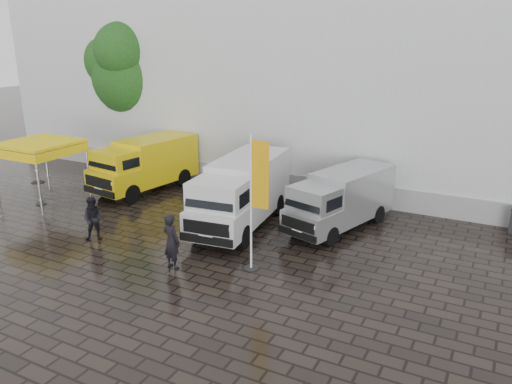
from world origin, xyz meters
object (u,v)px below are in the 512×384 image
van_yellow (145,166)px  person_tent (94,219)px  flagpole (256,198)px  canopy_tent (38,146)px  van_silver (341,201)px  van_white (241,194)px  person_front (171,241)px  cocktail_table (40,193)px

van_yellow → person_tent: bearing=-59.7°
flagpole → canopy_tent: bearing=171.6°
van_silver → flagpole: bearing=-88.1°
flagpole → person_tent: (-6.57, -0.58, -1.66)m
canopy_tent → flagpole: 12.22m
van_white → person_front: (-0.18, -4.42, -0.40)m
cocktail_table → person_tent: (5.33, -1.95, 0.32)m
canopy_tent → flagpole: bearing=-8.4°
canopy_tent → person_tent: canopy_tent is taller
van_white → van_silver: bearing=17.8°
van_silver → cocktail_table: (-13.17, -3.51, -0.62)m
canopy_tent → person_tent: 6.26m
van_silver → canopy_tent: canopy_tent is taller
van_silver → flagpole: flagpole is taller
van_silver → flagpole: (-1.26, -4.88, 1.36)m
van_yellow → canopy_tent: 4.90m
van_yellow → flagpole: size_ratio=1.21×
cocktail_table → person_front: size_ratio=0.56×
van_white → van_silver: van_white is taller
van_white → person_front: size_ratio=3.27×
van_yellow → canopy_tent: bearing=-123.2°
van_silver → canopy_tent: bearing=-150.6°
van_silver → cocktail_table: van_silver is taller
person_tent → flagpole: bearing=-29.1°
person_tent → canopy_tent: bearing=122.6°
van_silver → person_tent: van_silver is taller
flagpole → person_front: 3.21m
van_silver → cocktail_table: 13.64m
van_silver → van_white: bearing=-139.6°
cocktail_table → flagpole: bearing=-6.6°
van_yellow → person_tent: van_yellow is taller
person_tent → van_white: bearing=8.2°
person_front → person_tent: person_front is taller
person_front → person_tent: bearing=5.3°
canopy_tent → cocktail_table: bearing=-66.4°
flagpole → person_front: (-2.55, -1.16, -1.56)m
van_white → van_silver: (3.63, 1.62, -0.20)m
cocktail_table → van_yellow: bearing=53.5°
flagpole → person_front: flagpole is taller
van_yellow → person_front: (6.43, -6.48, -0.32)m
van_white → person_tent: 5.72m
van_yellow → van_silver: 10.25m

